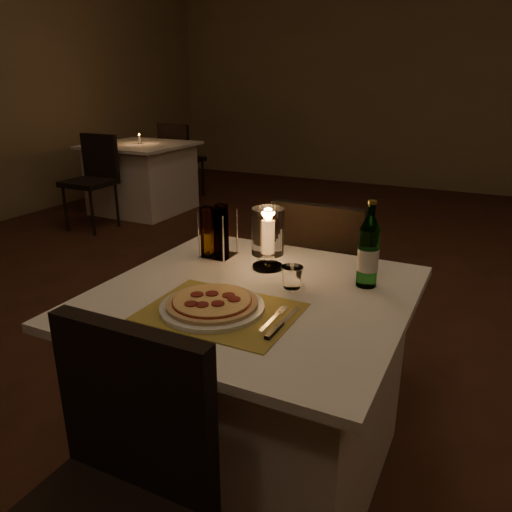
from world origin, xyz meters
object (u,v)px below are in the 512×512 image
at_px(main_table, 254,386).
at_px(hurricane_candle, 268,234).
at_px(pizza, 212,302).
at_px(chair_near, 111,486).
at_px(water_bottle, 368,252).
at_px(plate, 212,307).
at_px(neighbor_table_left, 142,178).
at_px(chair_far, 322,274).
at_px(tumbler, 292,277).

xyz_separation_m(main_table, hurricane_candle, (-0.05, 0.22, 0.50)).
bearing_deg(hurricane_candle, pizza, -89.87).
xyz_separation_m(chair_near, hurricane_candle, (-0.05, 0.93, 0.32)).
bearing_deg(water_bottle, hurricane_candle, 179.67).
bearing_deg(plate, neighbor_table_left, 131.60).
xyz_separation_m(plate, neighbor_table_left, (-2.81, 3.16, -0.38)).
distance_m(main_table, plate, 0.42).
relative_size(plate, water_bottle, 1.08).
distance_m(pizza, hurricane_candle, 0.41).
height_order(chair_near, water_bottle, water_bottle).
bearing_deg(chair_far, chair_near, -90.00).
xyz_separation_m(main_table, pizza, (-0.05, -0.18, 0.39)).
bearing_deg(water_bottle, main_table, -145.75).
bearing_deg(neighbor_table_left, main_table, -46.22).
relative_size(main_table, tumbler, 13.33).
xyz_separation_m(chair_near, pizza, (-0.05, 0.53, 0.22)).
relative_size(main_table, neighbor_table_left, 1.00).
height_order(chair_far, pizza, chair_far).
bearing_deg(tumbler, chair_far, 99.13).
relative_size(main_table, hurricane_candle, 4.37).
distance_m(tumbler, water_bottle, 0.27).
bearing_deg(chair_far, hurricane_candle, -95.89).
bearing_deg(plate, chair_far, 86.80).
height_order(main_table, chair_far, chair_far).
bearing_deg(hurricane_candle, main_table, -77.00).
height_order(plate, water_bottle, water_bottle).
height_order(main_table, neighbor_table_left, same).
bearing_deg(water_bottle, chair_near, -108.98).
relative_size(chair_near, pizza, 3.21).
bearing_deg(neighbor_table_left, chair_near, -52.29).
bearing_deg(tumbler, plate, -118.99).
bearing_deg(chair_near, neighbor_table_left, 127.71).
bearing_deg(neighbor_table_left, water_bottle, -41.01).
xyz_separation_m(main_table, chair_near, (-0.00, -0.71, 0.18)).
relative_size(main_table, chair_far, 1.11).
height_order(chair_far, water_bottle, water_bottle).
height_order(chair_far, tumbler, chair_far).
xyz_separation_m(main_table, neighbor_table_left, (-2.86, 2.98, 0.00)).
relative_size(chair_near, hurricane_candle, 3.93).
height_order(pizza, hurricane_candle, hurricane_candle).
relative_size(main_table, chair_near, 1.11).
relative_size(chair_near, neighbor_table_left, 0.90).
xyz_separation_m(plate, hurricane_candle, (-0.00, 0.40, 0.12)).
relative_size(pizza, water_bottle, 0.94).
xyz_separation_m(tumbler, water_bottle, (0.22, 0.13, 0.08)).
distance_m(plate, hurricane_candle, 0.42).
height_order(chair_near, chair_far, same).
height_order(main_table, chair_near, chair_near).
distance_m(main_table, pizza, 0.44).
distance_m(plate, tumbler, 0.31).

